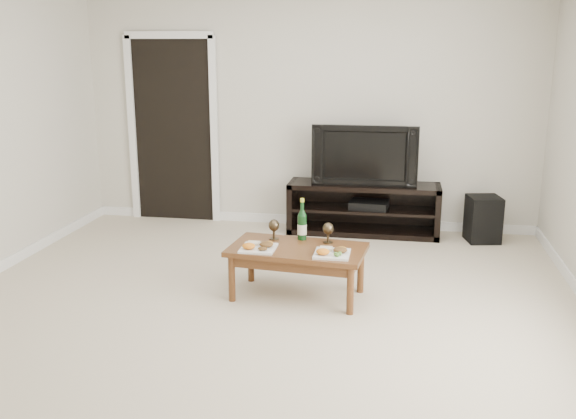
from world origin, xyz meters
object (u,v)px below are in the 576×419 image
Objects in this scene: television at (365,154)px; coffee_table at (297,272)px; media_console at (363,209)px; subwoofer at (483,219)px.

coffee_table is (-0.41, -1.91, -0.66)m from television.
television reaches higher than coffee_table.
television is (0.00, 0.00, 0.59)m from media_console.
television is 1.03× the size of coffee_table.
subwoofer reaches higher than coffee_table.
television is 2.06m from coffee_table.
media_console is at bearing 0.00° from television.
subwoofer is 2.47m from coffee_table.
subwoofer is 0.44× the size of coffee_table.
television is at bearing 77.85° from coffee_table.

